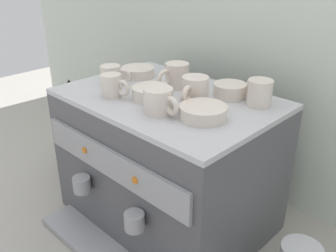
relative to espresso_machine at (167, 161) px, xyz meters
The scene contains 14 objects.
ground_plane 0.23m from the espresso_machine, 90.00° to the left, with size 4.00×4.00×0.00m, color #9E998E.
tiled_backsplash_wall 0.51m from the espresso_machine, 90.00° to the left, with size 2.80×0.03×1.14m, color silver.
espresso_machine is the anchor object (origin of this frame).
ceramic_cup_0 0.28m from the espresso_machine, 11.53° to the left, with size 0.08×0.12×0.08m.
ceramic_cup_1 0.38m from the espresso_machine, 30.42° to the left, with size 0.10×0.08×0.08m.
ceramic_cup_2 0.28m from the espresso_machine, 116.39° to the left, with size 0.08×0.12×0.08m.
ceramic_cup_3 0.31m from the espresso_machine, 134.74° to the right, with size 0.10×0.06×0.07m.
ceramic_cup_4 0.34m from the espresso_machine, 168.09° to the right, with size 0.09×0.07×0.06m.
ceramic_cup_5 0.29m from the espresso_machine, 54.84° to the right, with size 0.12×0.08×0.07m.
ceramic_bowl_0 0.33m from the espresso_machine, 161.23° to the left, with size 0.12×0.12×0.03m.
ceramic_bowl_1 0.31m from the espresso_machine, 15.03° to the right, with size 0.13×0.13×0.04m.
ceramic_bowl_2 0.25m from the espresso_machine, 113.04° to the right, with size 0.11×0.11×0.04m.
ceramic_bowl_3 0.31m from the espresso_machine, 44.18° to the left, with size 0.10×0.10×0.04m.
coffee_grinder 0.53m from the espresso_machine, behind, with size 0.14×0.14×0.40m.
Camera 1 is at (0.74, -0.76, 0.86)m, focal length 39.71 mm.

